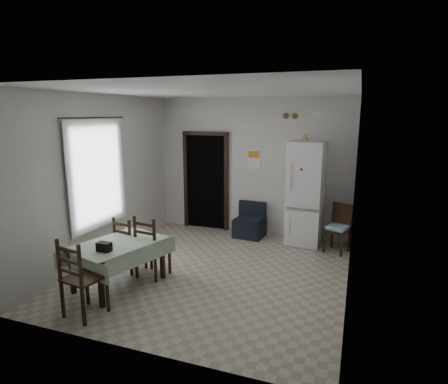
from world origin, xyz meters
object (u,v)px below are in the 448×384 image
object	(u,v)px
fridge	(306,193)
dining_chair_near_head	(84,277)
dining_chair_far_right	(153,246)
corner_chair	(337,229)
dining_table	(119,264)
dining_chair_far_left	(130,243)
navy_seat	(250,220)

from	to	relation	value
fridge	dining_chair_near_head	bearing A→B (deg)	-116.73
fridge	dining_chair_far_right	world-z (taller)	fridge
corner_chair	dining_table	bearing A→B (deg)	-118.41
dining_chair_far_left	dining_chair_far_right	xyz separation A→B (m)	(0.47, -0.08, 0.04)
dining_chair_far_right	dining_chair_near_head	bearing A→B (deg)	88.43
corner_chair	dining_chair_near_head	xyz separation A→B (m)	(-2.92, -3.44, 0.07)
navy_seat	dining_table	bearing A→B (deg)	-107.75
fridge	dining_chair_far_left	size ratio (longest dim) A/B	2.21
dining_table	dining_chair_near_head	xyz separation A→B (m)	(0.09, -0.86, 0.19)
navy_seat	corner_chair	world-z (taller)	corner_chair
fridge	navy_seat	distance (m)	1.32
navy_seat	dining_chair_far_right	world-z (taller)	dining_chair_far_right
corner_chair	dining_chair_near_head	bearing A→B (deg)	-109.35
dining_chair_far_left	dining_table	bearing A→B (deg)	117.80
corner_chair	dining_chair_far_right	world-z (taller)	dining_chair_far_right
fridge	dining_chair_far_left	xyz separation A→B (m)	(-2.53, -2.32, -0.56)
navy_seat	dining_chair_far_right	distance (m)	2.57
navy_seat	dining_chair_near_head	world-z (taller)	dining_chair_near_head
dining_chair_near_head	dining_chair_far_left	bearing A→B (deg)	-69.96
dining_table	dining_chair_far_right	xyz separation A→B (m)	(0.30, 0.49, 0.17)
dining_table	corner_chair	bearing A→B (deg)	57.26
navy_seat	fridge	bearing A→B (deg)	5.08
corner_chair	dining_table	world-z (taller)	corner_chair
dining_chair_far_left	corner_chair	bearing A→B (deg)	-136.68
navy_seat	corner_chair	distance (m)	1.82
fridge	dining_table	bearing A→B (deg)	-124.76
dining_table	dining_chair_far_left	bearing A→B (deg)	123.52
dining_chair_near_head	dining_chair_far_right	bearing A→B (deg)	-89.06
fridge	dining_chair_near_head	world-z (taller)	fridge
dining_chair_far_left	dining_chair_far_right	world-z (taller)	dining_chair_far_right
navy_seat	dining_chair_near_head	xyz separation A→B (m)	(-1.13, -3.75, 0.17)
fridge	corner_chair	xyz separation A→B (m)	(0.65, -0.31, -0.57)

